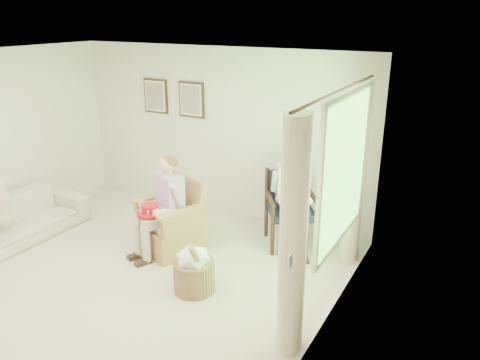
{
  "coord_description": "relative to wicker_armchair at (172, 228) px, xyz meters",
  "views": [
    {
      "loc": [
        3.71,
        -3.27,
        3.07
      ],
      "look_at": [
        1.01,
        1.63,
        1.05
      ],
      "focal_mm": 35.0,
      "sensor_mm": 36.0,
      "label": 1
    }
  ],
  "objects": [
    {
      "name": "floor",
      "position": [
        -0.13,
        -1.31,
        -0.31
      ],
      "size": [
        5.5,
        5.5,
        0.0
      ],
      "primitive_type": "plane",
      "color": "beige",
      "rests_on": "ground"
    },
    {
      "name": "back_wall",
      "position": [
        -0.13,
        1.44,
        0.99
      ],
      "size": [
        5.0,
        0.04,
        2.6
      ],
      "primitive_type": "cube",
      "color": "silver",
      "rests_on": "ground"
    },
    {
      "name": "right_wall",
      "position": [
        2.37,
        -1.31,
        0.99
      ],
      "size": [
        0.04,
        5.5,
        2.6
      ],
      "primitive_type": "cube",
      "color": "silver",
      "rests_on": "ground"
    },
    {
      "name": "ceiling",
      "position": [
        -0.13,
        -1.31,
        2.29
      ],
      "size": [
        5.0,
        5.5,
        0.02
      ],
      "primitive_type": "cube",
      "color": "white",
      "rests_on": "back_wall"
    },
    {
      "name": "window",
      "position": [
        2.33,
        -0.11,
        1.28
      ],
      "size": [
        0.13,
        2.5,
        1.63
      ],
      "color": "#2D6B23",
      "rests_on": "right_wall"
    },
    {
      "name": "curtain_left",
      "position": [
        2.2,
        -1.09,
        0.84
      ],
      "size": [
        0.34,
        0.34,
        2.3
      ],
      "primitive_type": "cylinder",
      "color": "beige",
      "rests_on": "ground"
    },
    {
      "name": "curtain_right",
      "position": [
        2.2,
        0.87,
        0.84
      ],
      "size": [
        0.34,
        0.34,
        2.3
      ],
      "primitive_type": "cylinder",
      "color": "beige",
      "rests_on": "ground"
    },
    {
      "name": "framed_print_left",
      "position": [
        -1.28,
        1.4,
        1.47
      ],
      "size": [
        0.45,
        0.05,
        0.55
      ],
      "color": "#382114",
      "rests_on": "back_wall"
    },
    {
      "name": "framed_print_right",
      "position": [
        -0.58,
        1.4,
        1.47
      ],
      "size": [
        0.45,
        0.05,
        0.55
      ],
      "color": "#382114",
      "rests_on": "back_wall"
    },
    {
      "name": "wicker_armchair",
      "position": [
        0.0,
        0.0,
        0.0
      ],
      "size": [
        0.76,
        0.75,
        0.97
      ],
      "rotation": [
        0.0,
        0.0,
        -0.38
      ],
      "color": "tan",
      "rests_on": "ground"
    },
    {
      "name": "wood_armchair",
      "position": [
        1.36,
        0.98,
        0.24
      ],
      "size": [
        0.65,
        0.61,
        1.01
      ],
      "rotation": [
        0.0,
        0.0,
        0.6
      ],
      "color": "black",
      "rests_on": "ground"
    },
    {
      "name": "sofa",
      "position": [
        -2.08,
        -0.86,
        -0.01
      ],
      "size": [
        2.02,
        0.79,
        0.59
      ],
      "primitive_type": "imported",
      "rotation": [
        0.0,
        0.0,
        1.57
      ],
      "color": "beige",
      "rests_on": "ground"
    },
    {
      "name": "person_wicker",
      "position": [
        0.0,
        -0.13,
        0.45
      ],
      "size": [
        0.4,
        0.63,
        1.32
      ],
      "rotation": [
        0.0,
        0.0,
        -0.38
      ],
      "color": "beige",
      "rests_on": "ground"
    },
    {
      "name": "person_dark",
      "position": [
        1.36,
        0.81,
        0.51
      ],
      "size": [
        0.4,
        0.63,
        1.39
      ],
      "rotation": [
        0.0,
        0.0,
        0.6
      ],
      "color": "#181E35",
      "rests_on": "ground"
    },
    {
      "name": "red_hat",
      "position": [
        -0.1,
        -0.32,
        0.36
      ],
      "size": [
        0.34,
        0.34,
        0.14
      ],
      "color": "red",
      "rests_on": "person_wicker"
    },
    {
      "name": "hatbox",
      "position": [
        0.84,
        -0.71,
        -0.03
      ],
      "size": [
        0.6,
        0.6,
        0.71
      ],
      "color": "tan",
      "rests_on": "ground"
    }
  ]
}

